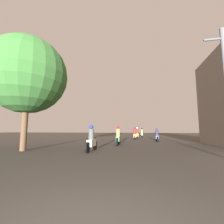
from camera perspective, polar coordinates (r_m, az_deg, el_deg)
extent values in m
cylinder|color=black|center=(9.94, -6.47, -12.38)|extent=(0.10, 0.60, 0.60)
cylinder|color=black|center=(8.60, -9.34, -13.23)|extent=(0.10, 0.60, 0.60)
cube|color=silver|center=(9.24, -7.78, -11.60)|extent=(0.30, 0.94, 0.38)
cylinder|color=black|center=(9.66, -6.87, -9.66)|extent=(0.60, 0.04, 0.04)
cylinder|color=#4C514C|center=(9.12, -7.91, -8.43)|extent=(0.32, 0.32, 0.64)
sphere|color=navy|center=(9.12, -7.87, -5.66)|extent=(0.24, 0.24, 0.24)
cylinder|color=black|center=(13.38, 2.80, -10.87)|extent=(0.10, 0.63, 0.63)
cylinder|color=black|center=(12.13, 1.95, -11.30)|extent=(0.10, 0.63, 0.63)
cube|color=#1E6B33|center=(12.74, 2.39, -10.18)|extent=(0.30, 0.79, 0.40)
cylinder|color=black|center=(13.14, 2.65, -8.77)|extent=(0.60, 0.04, 0.04)
cylinder|color=#B28E47|center=(12.64, 2.32, -7.88)|extent=(0.32, 0.32, 0.63)
sphere|color=#A51919|center=(12.64, 2.31, -5.90)|extent=(0.24, 0.24, 0.24)
cylinder|color=black|center=(18.12, 16.53, -9.62)|extent=(0.10, 0.57, 0.57)
cylinder|color=black|center=(16.68, 17.03, -9.87)|extent=(0.10, 0.57, 0.57)
cube|color=#1E389E|center=(17.39, 16.75, -9.18)|extent=(0.30, 0.70, 0.34)
cylinder|color=black|center=(17.85, 16.56, -8.25)|extent=(0.60, 0.04, 0.04)
cylinder|color=#2D2D33|center=(17.30, 16.72, -7.67)|extent=(0.32, 0.32, 0.58)
sphere|color=navy|center=(17.30, 16.68, -6.32)|extent=(0.24, 0.24, 0.24)
cylinder|color=black|center=(20.81, 8.75, -9.40)|extent=(0.10, 0.57, 0.57)
cylinder|color=black|center=(19.36, 8.60, -9.61)|extent=(0.10, 0.57, 0.57)
cube|color=orange|center=(20.07, 8.67, -8.94)|extent=(0.30, 0.91, 0.39)
cylinder|color=black|center=(20.54, 8.70, -8.06)|extent=(0.60, 0.04, 0.04)
cylinder|color=maroon|center=(19.97, 8.63, -7.38)|extent=(0.32, 0.32, 0.70)
sphere|color=navy|center=(19.97, 8.61, -6.03)|extent=(0.24, 0.24, 0.24)
cylinder|color=black|center=(23.20, 9.66, -9.11)|extent=(0.10, 0.56, 0.56)
cylinder|color=black|center=(21.89, 9.59, -9.26)|extent=(0.10, 0.56, 0.56)
cube|color=gold|center=(22.54, 9.61, -8.65)|extent=(0.30, 0.77, 0.42)
cylinder|color=black|center=(22.96, 9.62, -7.84)|extent=(0.60, 0.04, 0.04)
cylinder|color=maroon|center=(22.45, 9.58, -7.23)|extent=(0.32, 0.32, 0.70)
sphere|color=silver|center=(22.45, 9.56, -6.04)|extent=(0.24, 0.24, 0.24)
cylinder|color=black|center=(27.36, 11.30, -8.62)|extent=(0.10, 0.63, 0.63)
cylinder|color=black|center=(25.96, 11.32, -8.73)|extent=(0.10, 0.63, 0.63)
cube|color=#ADADB2|center=(26.65, 11.30, -8.25)|extent=(0.30, 0.70, 0.40)
cylinder|color=black|center=(27.10, 11.28, -7.58)|extent=(0.60, 0.04, 0.04)
cylinder|color=#B28E47|center=(26.57, 11.28, -7.14)|extent=(0.32, 0.32, 0.63)
sphere|color=black|center=(26.57, 11.25, -6.19)|extent=(0.24, 0.24, 0.24)
cylinder|color=slate|center=(9.31, 36.52, 21.58)|extent=(1.60, 0.10, 0.10)
cylinder|color=brown|center=(10.77, -30.40, -4.53)|extent=(0.36, 0.36, 3.05)
sphere|color=#387533|center=(11.31, -29.41, 12.10)|extent=(4.91, 4.91, 4.91)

